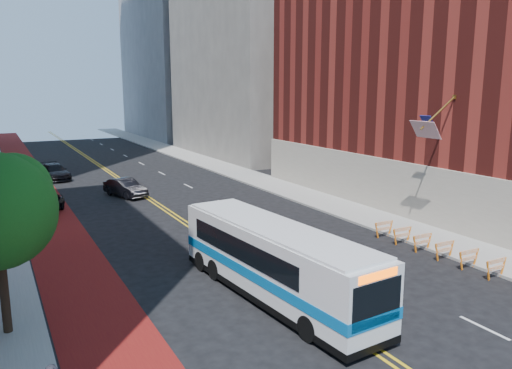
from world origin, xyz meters
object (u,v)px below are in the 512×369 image
object	(u,v)px
car_a	(47,204)
transit_bus	(273,260)
car_c	(54,172)
car_b	(125,188)

from	to	relation	value
car_a	transit_bus	bearing A→B (deg)	-49.24
transit_bus	car_c	distance (m)	35.54
car_b	car_a	bearing A→B (deg)	-171.72
transit_bus	car_a	world-z (taller)	transit_bus
transit_bus	car_a	distance (m)	21.77
car_a	car_b	bearing A→B (deg)	48.32
car_b	car_c	world-z (taller)	car_c
car_a	car_c	distance (m)	14.79
car_a	car_c	bearing A→B (deg)	103.32
car_b	transit_bus	bearing A→B (deg)	-106.81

